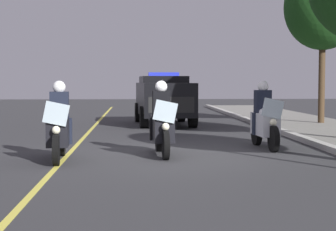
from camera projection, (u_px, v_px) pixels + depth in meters
The scene contains 8 objects.
ground_plane at pixel (169, 155), 12.97m from camera, with size 80.00×80.00×0.00m, color #333335.
curb_strip at pixel (336, 150), 13.20m from camera, with size 48.00×0.24×0.15m, color #B7B5AD.
lane_stripe_center at pixel (67, 155), 12.84m from camera, with size 48.00×0.12×0.01m, color #E0D14C.
police_motorcycle_lead_left at pixel (59, 128), 12.01m from camera, with size 2.14×0.60×1.72m.
police_motorcycle_lead_right at pixel (162, 125), 12.84m from camera, with size 2.14×0.60×1.72m.
police_motorcycle_trailing at pixel (265, 121), 14.14m from camera, with size 2.14×0.60×1.72m.
police_suv at pixel (164, 97), 21.90m from camera, with size 5.00×2.30×2.05m.
tree_far_back at pixel (323, 7), 21.35m from camera, with size 2.96×2.96×6.10m.
Camera 1 is at (12.87, -0.75, 1.71)m, focal length 59.79 mm.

